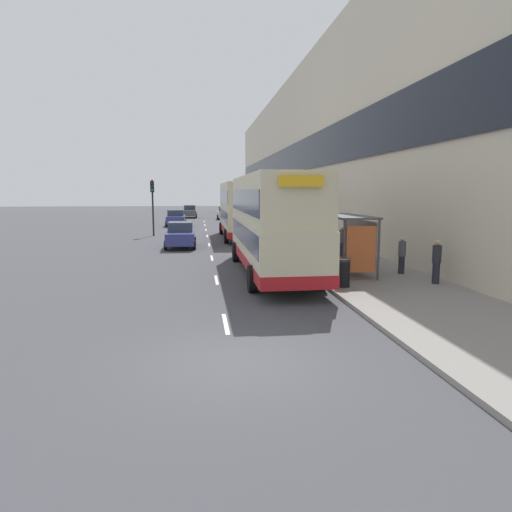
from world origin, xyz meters
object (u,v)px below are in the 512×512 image
at_px(double_decker_bus_near, 272,223).
at_px(double_decker_bus_ahead, 240,209).
at_px(car_3, 176,218).
at_px(pedestrian_1, 314,248).
at_px(pedestrian_2, 402,255).
at_px(pedestrian_at_shelter, 437,261).
at_px(car_0, 190,212).
at_px(car_2, 225,213).
at_px(bus_shelter, 352,233).
at_px(traffic_light_far_kerb, 153,198).
at_px(car_1, 181,235).
at_px(litter_bin, 343,273).
at_px(pedestrian_3, 342,242).

distance_m(double_decker_bus_near, double_decker_bus_ahead, 15.77).
relative_size(car_3, pedestrian_1, 2.66).
bearing_deg(pedestrian_2, double_decker_bus_ahead, 107.42).
bearing_deg(pedestrian_1, pedestrian_at_shelter, -53.81).
height_order(car_0, car_2, car_0).
bearing_deg(car_0, pedestrian_at_shelter, 101.69).
bearing_deg(pedestrian_1, bus_shelter, -65.49).
height_order(bus_shelter, traffic_light_far_kerb, traffic_light_far_kerb).
relative_size(double_decker_bus_near, pedestrian_2, 7.26).
bearing_deg(car_3, double_decker_bus_ahead, 111.89).
xyz_separation_m(car_0, pedestrian_2, (9.75, -46.73, 0.09)).
height_order(double_decker_bus_near, pedestrian_1, double_decker_bus_near).
bearing_deg(car_1, litter_bin, 114.57).
bearing_deg(bus_shelter, pedestrian_1, 114.51).
relative_size(double_decker_bus_ahead, pedestrian_1, 6.77).
xyz_separation_m(pedestrian_at_shelter, traffic_light_far_kerb, (-12.66, 22.29, 2.09)).
bearing_deg(bus_shelter, car_1, 123.85).
relative_size(double_decker_bus_ahead, pedestrian_at_shelter, 6.52).
bearing_deg(car_3, pedestrian_3, 110.81).
height_order(pedestrian_at_shelter, pedestrian_1, pedestrian_at_shelter).
bearing_deg(pedestrian_at_shelter, double_decker_bus_near, 148.34).
distance_m(car_2, pedestrian_3, 37.64).
height_order(double_decker_bus_near, litter_bin, double_decker_bus_near).
relative_size(bus_shelter, car_2, 1.06).
relative_size(bus_shelter, double_decker_bus_near, 0.36).
distance_m(pedestrian_at_shelter, pedestrian_1, 5.98).
relative_size(double_decker_bus_near, pedestrian_3, 6.83).
xyz_separation_m(double_decker_bus_near, traffic_light_far_kerb, (-6.88, 18.73, 0.81)).
bearing_deg(double_decker_bus_near, pedestrian_2, -14.23).
distance_m(double_decker_bus_near, litter_bin, 4.52).
bearing_deg(pedestrian_3, car_1, 142.12).
height_order(car_2, traffic_light_far_kerb, traffic_light_far_kerb).
bearing_deg(car_0, bus_shelter, 99.34).
relative_size(car_1, traffic_light_far_kerb, 0.90).
height_order(bus_shelter, car_2, bus_shelter).
distance_m(bus_shelter, car_3, 31.99).
relative_size(car_3, traffic_light_far_kerb, 0.94).
height_order(double_decker_bus_near, pedestrian_3, double_decker_bus_near).
relative_size(double_decker_bus_near, pedestrian_at_shelter, 6.84).
xyz_separation_m(car_3, pedestrian_1, (7.81, -28.42, 0.12)).
distance_m(litter_bin, traffic_light_far_kerb, 24.25).
distance_m(double_decker_bus_near, car_1, 11.32).
bearing_deg(pedestrian_1, double_decker_bus_near, -150.67).
relative_size(double_decker_bus_near, car_2, 2.93).
xyz_separation_m(car_2, pedestrian_1, (1.91, -39.74, 0.11)).
distance_m(bus_shelter, pedestrian_2, 2.33).
bearing_deg(bus_shelter, litter_bin, -114.82).
bearing_deg(pedestrian_1, pedestrian_2, -39.80).
height_order(bus_shelter, car_1, bus_shelter).
xyz_separation_m(pedestrian_1, pedestrian_3, (2.12, 2.31, 0.03)).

